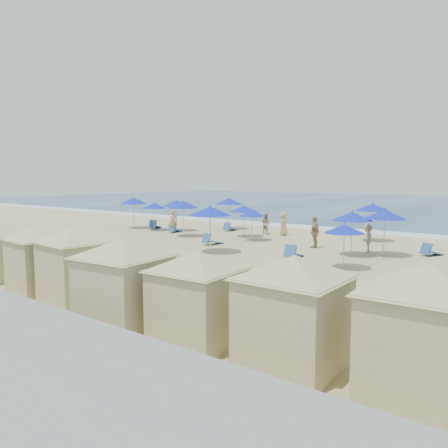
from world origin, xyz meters
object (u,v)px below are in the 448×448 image
Objects in this scene: beachgoer_2 at (315,232)px; cabana_3 at (124,272)px; umbrella_5 at (244,209)px; umbrella_2 at (177,203)px; umbrella_6 at (210,211)px; umbrella_1 at (154,206)px; umbrella_4 at (229,201)px; umbrella_0 at (134,201)px; umbrella_9 at (373,207)px; cabana_5 at (294,297)px; cabana_6 at (428,316)px; beachgoer_4 at (284,224)px; cabana_1 at (41,250)px; beachgoer_0 at (174,222)px; umbrella_3 at (183,205)px; umbrella_8 at (352,216)px; beachgoer_3 at (367,238)px; cabana_4 at (197,286)px; umbrella_11 at (344,229)px; beachgoer_1 at (266,224)px; trash_bin at (193,264)px; umbrella_7 at (252,213)px; umbrella_10 at (385,214)px; cabana_2 at (77,255)px.

cabana_3 is at bearing 3.32° from beachgoer_2.
umbrella_2 is at bearing -176.96° from umbrella_5.
umbrella_1 is at bearing 152.02° from umbrella_6.
umbrella_6 reaches higher than umbrella_4.
umbrella_6 is at bearing -23.25° from umbrella_0.
cabana_5 is at bearing -75.51° from umbrella_9.
beachgoer_4 is at bearing 126.07° from cabana_6.
cabana_1 is 2.47× the size of beachgoer_0.
umbrella_3 is (-19.24, 14.19, 0.64)m from cabana_6.
cabana_6 is at bearing 27.93° from beachgoer_2.
umbrella_5 is at bearing 162.98° from umbrella_8.
umbrella_9 reaches higher than beachgoer_0.
umbrella_5 is at bearing -123.18° from beachgoer_3.
cabana_4 reaches higher than umbrella_5.
umbrella_8 is at bearing -80.67° from umbrella_9.
umbrella_11 is 1.25× the size of beachgoer_0.
beachgoer_3 is (0.95, 16.23, -0.78)m from cabana_3.
beachgoer_3 is at bearing -73.96° from umbrella_9.
beachgoer_4 is at bearing 43.44° from umbrella_3.
umbrella_9 is at bearing 23.32° from umbrella_5.
umbrella_8 is at bearing 30.18° from umbrella_6.
umbrella_1 is 0.86× the size of umbrella_3.
cabana_6 is 2.91× the size of beachgoer_1.
umbrella_0 is at bearing -179.82° from umbrella_1.
umbrella_9 is (5.56, 9.94, -0.09)m from umbrella_6.
trash_bin is 0.34× the size of umbrella_11.
umbrella_1 is (-10.60, 15.55, 0.44)m from cabana_1.
umbrella_5 is at bearing 142.09° from umbrella_7.
umbrella_0 is 1.16× the size of umbrella_1.
umbrella_10 reaches higher than beachgoer_1.
cabana_2 reaches higher than beachgoer_4.
cabana_4 is at bearing -83.40° from umbrella_8.
beachgoer_1 is (6.53, 2.66, -1.41)m from umbrella_2.
cabana_3 is 2.08× the size of umbrella_7.
umbrella_10 is 1.64× the size of beachgoer_1.
umbrella_6 is 9.22m from beachgoer_1.
umbrella_1 is at bearing -83.42° from beachgoer_4.
cabana_1 is 2.20m from cabana_2.
umbrella_4 is at bearing -134.47° from beachgoer_3.
umbrella_9 reaches higher than umbrella_7.
cabana_2 reaches higher than umbrella_1.
cabana_2 is 8.20m from cabana_5.
trash_bin is 0.31× the size of umbrella_5.
cabana_4 is at bearing -114.22° from beachgoer_0.
umbrella_5 is at bearing -56.28° from beachgoer_0.
cabana_2 is 1.70× the size of umbrella_9.
umbrella_8 is (16.78, -1.61, 0.15)m from umbrella_1.
trash_bin is 6.34m from cabana_1.
umbrella_8 is 2.03m from beachgoer_3.
umbrella_6 is at bearing 107.99° from beachgoer_1.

